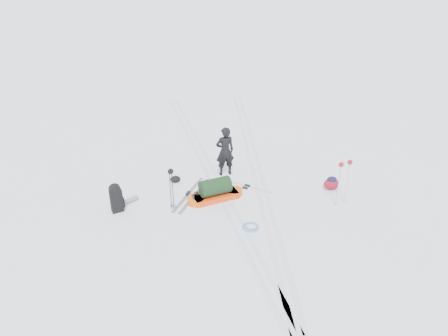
{
  "coord_description": "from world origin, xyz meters",
  "views": [
    {
      "loc": [
        -2.09,
        -10.23,
        6.59
      ],
      "look_at": [
        0.0,
        0.17,
        0.95
      ],
      "focal_mm": 35.0,
      "sensor_mm": 36.0,
      "label": 1
    }
  ],
  "objects_px": {
    "skier": "(225,151)",
    "pulk_sled": "(215,191)",
    "expedition_rucksack": "(118,198)",
    "ski_poles_black": "(171,176)"
  },
  "relations": [
    {
      "from": "ski_poles_black",
      "to": "skier",
      "type": "bearing_deg",
      "value": 25.06
    },
    {
      "from": "expedition_rucksack",
      "to": "pulk_sled",
      "type": "bearing_deg",
      "value": -13.43
    },
    {
      "from": "pulk_sled",
      "to": "skier",
      "type": "bearing_deg",
      "value": 55.33
    },
    {
      "from": "expedition_rucksack",
      "to": "ski_poles_black",
      "type": "height_order",
      "value": "ski_poles_black"
    },
    {
      "from": "expedition_rucksack",
      "to": "ski_poles_black",
      "type": "xyz_separation_m",
      "value": [
        1.43,
        -0.23,
        0.63
      ]
    },
    {
      "from": "skier",
      "to": "pulk_sled",
      "type": "distance_m",
      "value": 1.58
    },
    {
      "from": "pulk_sled",
      "to": "expedition_rucksack",
      "type": "xyz_separation_m",
      "value": [
        -2.67,
        -0.04,
        0.13
      ]
    },
    {
      "from": "skier",
      "to": "pulk_sled",
      "type": "xyz_separation_m",
      "value": [
        -0.56,
        -1.37,
        -0.55
      ]
    },
    {
      "from": "expedition_rucksack",
      "to": "skier",
      "type": "bearing_deg",
      "value": 9.36
    },
    {
      "from": "skier",
      "to": "ski_poles_black",
      "type": "relative_size",
      "value": 1.29
    }
  ]
}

